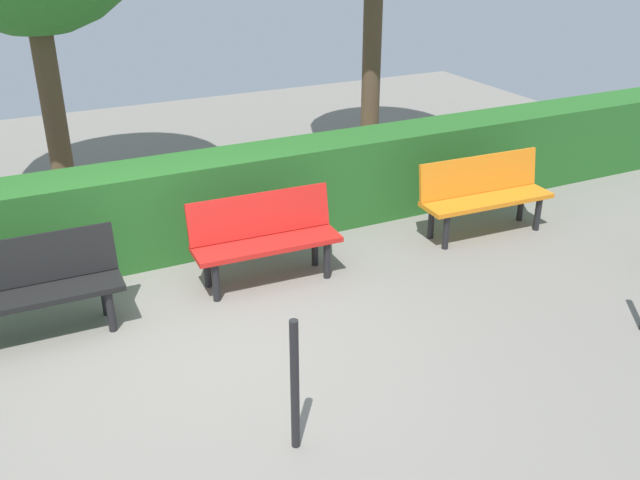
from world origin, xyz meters
name	(u,v)px	position (x,y,z in m)	size (l,w,h in m)	color
ground_plane	(201,348)	(0.00, 0.00, 0.00)	(16.79, 16.79, 0.00)	gray
bench_orange	(484,192)	(-3.58, -0.88, 0.48)	(1.55, 0.52, 0.86)	orange
bench_red	(264,235)	(-0.95, -0.90, 0.48)	(1.45, 0.52, 0.86)	red
bench_black	(24,285)	(1.23, -0.85, 0.48)	(1.57, 0.49, 0.86)	black
hedge_row	(240,197)	(-1.08, -1.91, 0.50)	(12.79, 0.66, 0.99)	#266023
railing_post_mid	(295,386)	(-0.22, 1.42, 0.50)	(0.06, 0.06, 1.00)	black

